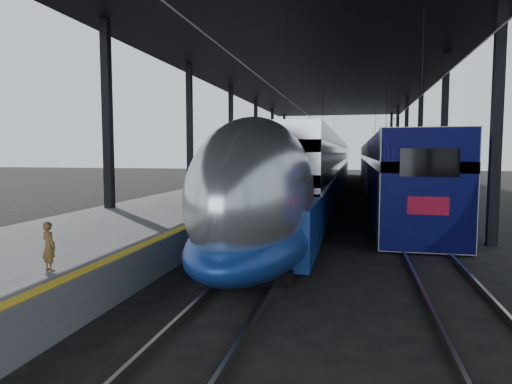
% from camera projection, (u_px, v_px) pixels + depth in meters
% --- Properties ---
extents(ground, '(160.00, 160.00, 0.00)m').
position_uv_depth(ground, '(198.00, 264.00, 13.92)').
color(ground, black).
rests_on(ground, ground).
extents(platform, '(6.00, 80.00, 1.00)m').
position_uv_depth(platform, '(243.00, 192.00, 34.09)').
color(platform, '#4C4C4F').
rests_on(platform, ground).
extents(yellow_strip, '(0.30, 80.00, 0.01)m').
position_uv_depth(yellow_strip, '(280.00, 185.00, 33.45)').
color(yellow_strip, gold).
rests_on(yellow_strip, platform).
extents(rails, '(6.52, 80.00, 0.16)m').
position_uv_depth(rails, '(352.00, 199.00, 32.43)').
color(rails, slate).
rests_on(rails, ground).
extents(canopy, '(18.00, 75.00, 9.47)m').
position_uv_depth(canopy, '(317.00, 72.00, 32.20)').
color(canopy, black).
rests_on(canopy, ground).
extents(tgv_train, '(3.16, 65.20, 4.52)m').
position_uv_depth(tgv_train, '(324.00, 167.00, 39.52)').
color(tgv_train, '#AFB1B6').
rests_on(tgv_train, ground).
extents(second_train, '(3.08, 56.05, 4.24)m').
position_uv_depth(second_train, '(381.00, 166.00, 41.41)').
color(second_train, navy).
rests_on(second_train, ground).
extents(child, '(0.44, 0.37, 1.01)m').
position_uv_depth(child, '(49.00, 246.00, 9.22)').
color(child, brown).
rests_on(child, platform).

